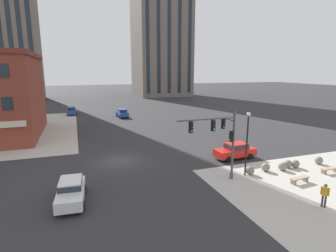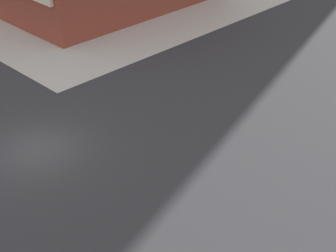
{
  "view_description": "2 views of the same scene",
  "coord_description": "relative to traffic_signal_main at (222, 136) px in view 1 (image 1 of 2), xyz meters",
  "views": [
    {
      "loc": [
        -3.97,
        -26.42,
        9.18
      ],
      "look_at": [
        5.34,
        0.0,
        3.35
      ],
      "focal_mm": 28.29,
      "sensor_mm": 36.0,
      "label": 1
    },
    {
      "loc": [
        18.43,
        -9.87,
        13.49
      ],
      "look_at": [
        6.34,
        2.41,
        2.96
      ],
      "focal_mm": 54.77,
      "sensor_mm": 36.0,
      "label": 2
    }
  ],
  "objects": [
    {
      "name": "ground_plane",
      "position": [
        -7.42,
        7.67,
        -3.84
      ],
      "size": [
        320.0,
        320.0,
        0.0
      ],
      "primitive_type": "plane",
      "color": "#2D2D30"
    },
    {
      "name": "bollard_sphere_curb_c",
      "position": [
        6.6,
        -0.11,
        -3.45
      ],
      "size": [
        0.78,
        0.78,
        0.78
      ],
      "primitive_type": "sphere",
      "color": "gray",
      "rests_on": "ground"
    },
    {
      "name": "bollard_sphere_curb_a",
      "position": [
        3.08,
        0.05,
        -3.45
      ],
      "size": [
        0.78,
        0.78,
        0.78
      ],
      "primitive_type": "sphere",
      "color": "gray",
      "rests_on": "ground"
    },
    {
      "name": "bollard_sphere_curb_d",
      "position": [
        7.58,
        0.26,
        -3.45
      ],
      "size": [
        0.78,
        0.78,
        0.78
      ],
      "primitive_type": "sphere",
      "color": "gray",
      "rests_on": "ground"
    },
    {
      "name": "bench_near_signal",
      "position": [
        5.86,
        -2.88,
        -3.51
      ],
      "size": [
        1.84,
        0.64,
        0.49
      ],
      "color": "tan",
      "rests_on": "ground"
    },
    {
      "name": "car_main_southbound_far",
      "position": [
        -12.09,
        -0.08,
        -2.92
      ],
      "size": [
        2.14,
        4.52,
        1.68
      ],
      "color": "silver",
      "rests_on": "ground"
    },
    {
      "name": "bollard_sphere_curb_b",
      "position": [
        4.96,
        0.25,
        -3.45
      ],
      "size": [
        0.78,
        0.78,
        0.78
      ],
      "primitive_type": "sphere",
      "color": "gray",
      "rests_on": "ground"
    },
    {
      "name": "bollard_sphere_curb_f",
      "position": [
        11.3,
        0.07,
        -3.45
      ],
      "size": [
        0.78,
        0.78,
        0.78
      ],
      "primitive_type": "sphere",
      "color": "gray",
      "rests_on": "ground"
    },
    {
      "name": "traffic_signal_main",
      "position": [
        0.0,
        0.0,
        0.0
      ],
      "size": [
        5.28,
        2.09,
        6.01
      ],
      "color": "#4C4C51",
      "rests_on": "ground"
    },
    {
      "name": "street_lamp_corner_near",
      "position": [
        2.58,
        0.07,
        -0.28
      ],
      "size": [
        0.36,
        0.36,
        5.72
      ],
      "color": "black",
      "rests_on": "ground"
    },
    {
      "name": "car_main_northbound_near",
      "position": [
        4.37,
        4.37,
        -2.92
      ],
      "size": [
        4.47,
        2.04,
        1.68
      ],
      "color": "red",
      "rests_on": "ground"
    },
    {
      "name": "bollard_sphere_curb_e",
      "position": [
        8.29,
        0.05,
        -3.45
      ],
      "size": [
        0.78,
        0.78,
        0.78
      ],
      "primitive_type": "sphere",
      "color": "gray",
      "rests_on": "ground"
    },
    {
      "name": "bench_mid_block",
      "position": [
        10.25,
        -2.08,
        -3.51
      ],
      "size": [
        1.82,
        0.56,
        0.49
      ],
      "color": "tan",
      "rests_on": "ground"
    },
    {
      "name": "pedestrian_walking_east",
      "position": [
        4.21,
        -6.59,
        -2.85
      ],
      "size": [
        0.34,
        0.49,
        1.72
      ],
      "color": "#333333",
      "rests_on": "ground"
    },
    {
      "name": "car_main_northbound_far",
      "position": [
        -2.56,
        34.33,
        -2.92
      ],
      "size": [
        2.08,
        4.49,
        1.68
      ],
      "color": "#23479E",
      "rests_on": "ground"
    },
    {
      "name": "car_main_southbound_near",
      "position": [
        -12.27,
        41.01,
        -2.92
      ],
      "size": [
        1.94,
        4.42,
        1.68
      ],
      "color": "#23479E",
      "rests_on": "ground"
    }
  ]
}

